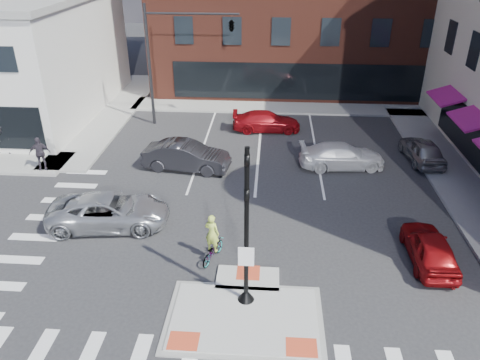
# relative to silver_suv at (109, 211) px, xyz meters

# --- Properties ---
(ground) EXTENTS (120.00, 120.00, 0.00)m
(ground) POSITION_rel_silver_suv_xyz_m (6.45, -5.00, -0.75)
(ground) COLOR #28282B
(ground) RESTS_ON ground
(refuge_island) EXTENTS (5.40, 4.65, 0.13)m
(refuge_island) POSITION_rel_silver_suv_xyz_m (6.45, -5.26, -0.70)
(refuge_island) COLOR gray
(refuge_island) RESTS_ON ground
(sidewalk_nw) EXTENTS (23.50, 20.50, 0.15)m
(sidewalk_nw) POSITION_rel_silver_suv_xyz_m (-10.31, 10.29, -0.67)
(sidewalk_nw) COLOR gray
(sidewalk_nw) RESTS_ON ground
(sidewalk_e) EXTENTS (3.00, 24.00, 0.15)m
(sidewalk_e) POSITION_rel_silver_suv_xyz_m (17.25, 5.00, -0.67)
(sidewalk_e) COLOR gray
(sidewalk_e) RESTS_ON ground
(sidewalk_n) EXTENTS (26.00, 3.00, 0.15)m
(sidewalk_n) POSITION_rel_silver_suv_xyz_m (9.45, 17.00, -0.67)
(sidewalk_n) COLOR gray
(sidewalk_n) RESTS_ON ground
(signal_pole) EXTENTS (0.60, 0.60, 5.98)m
(signal_pole) POSITION_rel_silver_suv_xyz_m (6.45, -4.60, 1.61)
(signal_pole) COLOR black
(signal_pole) RESTS_ON refuge_island
(mast_arm_signal) EXTENTS (6.10, 2.24, 8.00)m
(mast_arm_signal) POSITION_rel_silver_suv_xyz_m (2.97, 13.00, 5.46)
(mast_arm_signal) COLOR black
(mast_arm_signal) RESTS_ON ground
(silver_suv) EXTENTS (5.61, 3.07, 1.49)m
(silver_suv) POSITION_rel_silver_suv_xyz_m (0.00, 0.00, 0.00)
(silver_suv) COLOR #B5B8BD
(silver_suv) RESTS_ON ground
(red_sedan) EXTENTS (1.59, 3.92, 1.34)m
(red_sedan) POSITION_rel_silver_suv_xyz_m (13.65, -1.69, -0.08)
(red_sedan) COLOR maroon
(red_sedan) RESTS_ON ground
(white_pickup) EXTENTS (4.95, 2.42, 1.39)m
(white_pickup) POSITION_rel_silver_suv_xyz_m (11.21, 6.89, -0.05)
(white_pickup) COLOR white
(white_pickup) RESTS_ON ground
(bg_car_dark) EXTENTS (5.00, 2.28, 1.59)m
(bg_car_dark) POSITION_rel_silver_suv_xyz_m (2.47, 6.00, 0.05)
(bg_car_dark) COLOR #242328
(bg_car_dark) RESTS_ON ground
(bg_car_silver) EXTENTS (2.02, 4.23, 1.39)m
(bg_car_silver) POSITION_rel_silver_suv_xyz_m (15.95, 8.00, -0.05)
(bg_car_silver) COLOR #9EA1A5
(bg_car_silver) RESTS_ON ground
(bg_car_red) EXTENTS (4.62, 2.09, 1.31)m
(bg_car_red) POSITION_rel_silver_suv_xyz_m (6.82, 12.22, -0.09)
(bg_car_red) COLOR maroon
(bg_car_red) RESTS_ON ground
(cyclist) EXTENTS (1.12, 1.75, 2.11)m
(cyclist) POSITION_rel_silver_suv_xyz_m (4.95, -2.20, -0.03)
(cyclist) COLOR #3F3F44
(cyclist) RESTS_ON ground
(pedestrian_a) EXTENTS (1.00, 0.85, 1.80)m
(pedestrian_a) POSITION_rel_silver_suv_xyz_m (-8.61, 7.00, 0.30)
(pedestrian_a) COLOR black
(pedestrian_a) RESTS_ON sidewalk_nw
(pedestrian_b) EXTENTS (1.20, 0.86, 1.89)m
(pedestrian_b) POSITION_rel_silver_suv_xyz_m (-5.55, 5.16, 0.35)
(pedestrian_b) COLOR #302A34
(pedestrian_b) RESTS_ON sidewalk_nw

